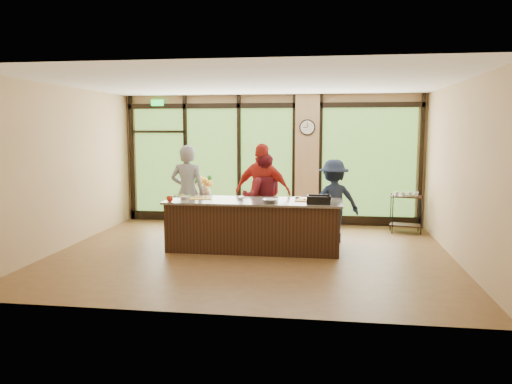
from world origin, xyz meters
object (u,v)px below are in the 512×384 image
(roasting_pan, at_px, (319,202))
(bar_cart, at_px, (406,208))
(cook_left, at_px, (188,192))
(cook_right, at_px, (333,201))
(flower_stand, at_px, (205,213))
(island_base, at_px, (254,226))

(roasting_pan, height_order, bar_cart, roasting_pan)
(cook_left, relative_size, cook_right, 1.17)
(cook_left, bearing_deg, cook_right, -176.45)
(flower_stand, distance_m, bar_cart, 4.37)
(flower_stand, relative_size, bar_cart, 0.82)
(island_base, distance_m, roasting_pan, 1.32)
(cook_left, height_order, flower_stand, cook_left)
(flower_stand, bearing_deg, cook_left, -76.50)
(cook_right, distance_m, bar_cart, 1.92)
(island_base, xyz_separation_m, flower_stand, (-1.35, 1.70, -0.08))
(cook_right, bearing_deg, bar_cart, -161.25)
(roasting_pan, bearing_deg, flower_stand, 144.13)
(roasting_pan, bearing_deg, cook_left, 161.61)
(island_base, bearing_deg, bar_cart, 33.09)
(cook_left, bearing_deg, island_base, 154.57)
(island_base, height_order, roasting_pan, roasting_pan)
(island_base, distance_m, cook_left, 1.69)
(island_base, height_order, cook_right, cook_right)
(island_base, height_order, cook_left, cook_left)
(cook_left, bearing_deg, bar_cart, -163.68)
(bar_cart, bearing_deg, roasting_pan, -114.87)
(flower_stand, bearing_deg, roasting_pan, -18.68)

